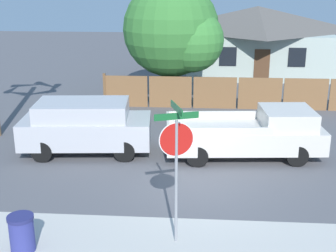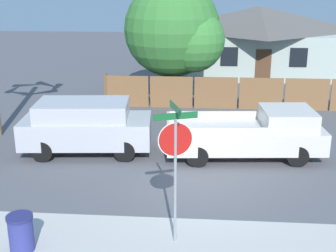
{
  "view_description": "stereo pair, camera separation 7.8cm",
  "coord_description": "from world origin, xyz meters",
  "px_view_note": "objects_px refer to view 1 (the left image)",
  "views": [
    {
      "loc": [
        0.08,
        -12.86,
        6.03
      ],
      "look_at": [
        -0.93,
        0.88,
        1.6
      ],
      "focal_mm": 50.0,
      "sensor_mm": 36.0,
      "label": 1
    },
    {
      "loc": [
        0.16,
        -12.86,
        6.03
      ],
      "look_at": [
        -0.93,
        0.88,
        1.6
      ],
      "focal_mm": 50.0,
      "sensor_mm": 36.0,
      "label": 2
    }
  ],
  "objects_px": {
    "oak_tree": "(175,31)",
    "orange_pickup": "(251,134)",
    "stop_sign": "(176,150)",
    "trash_bin": "(22,233)",
    "red_suv": "(86,125)",
    "house": "(256,38)"
  },
  "relations": [
    {
      "from": "orange_pickup",
      "to": "trash_bin",
      "type": "distance_m",
      "value": 8.57
    },
    {
      "from": "stop_sign",
      "to": "trash_bin",
      "type": "bearing_deg",
      "value": 171.96
    },
    {
      "from": "orange_pickup",
      "to": "stop_sign",
      "type": "xyz_separation_m",
      "value": [
        -2.26,
        -5.68,
        1.47
      ]
    },
    {
      "from": "trash_bin",
      "to": "oak_tree",
      "type": "bearing_deg",
      "value": 78.97
    },
    {
      "from": "oak_tree",
      "to": "trash_bin",
      "type": "height_order",
      "value": "oak_tree"
    },
    {
      "from": "trash_bin",
      "to": "orange_pickup",
      "type": "bearing_deg",
      "value": 47.86
    },
    {
      "from": "trash_bin",
      "to": "stop_sign",
      "type": "bearing_deg",
      "value": 10.76
    },
    {
      "from": "oak_tree",
      "to": "orange_pickup",
      "type": "height_order",
      "value": "oak_tree"
    },
    {
      "from": "house",
      "to": "stop_sign",
      "type": "height_order",
      "value": "house"
    },
    {
      "from": "red_suv",
      "to": "stop_sign",
      "type": "distance_m",
      "value": 6.79
    },
    {
      "from": "house",
      "to": "orange_pickup",
      "type": "height_order",
      "value": "house"
    },
    {
      "from": "oak_tree",
      "to": "trash_bin",
      "type": "relative_size",
      "value": 6.71
    },
    {
      "from": "stop_sign",
      "to": "trash_bin",
      "type": "distance_m",
      "value": 4.0
    },
    {
      "from": "stop_sign",
      "to": "house",
      "type": "bearing_deg",
      "value": 60.44
    },
    {
      "from": "orange_pickup",
      "to": "stop_sign",
      "type": "relative_size",
      "value": 1.63
    },
    {
      "from": "oak_tree",
      "to": "orange_pickup",
      "type": "distance_m",
      "value": 8.45
    },
    {
      "from": "house",
      "to": "red_suv",
      "type": "distance_m",
      "value": 17.16
    },
    {
      "from": "oak_tree",
      "to": "orange_pickup",
      "type": "relative_size",
      "value": 1.08
    },
    {
      "from": "house",
      "to": "trash_bin",
      "type": "bearing_deg",
      "value": -109.02
    },
    {
      "from": "stop_sign",
      "to": "trash_bin",
      "type": "relative_size",
      "value": 3.82
    },
    {
      "from": "oak_tree",
      "to": "red_suv",
      "type": "relative_size",
      "value": 1.27
    },
    {
      "from": "red_suv",
      "to": "trash_bin",
      "type": "relative_size",
      "value": 5.28
    }
  ]
}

